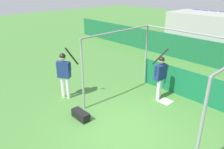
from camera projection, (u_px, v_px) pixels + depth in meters
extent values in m
plane|color=#477F38|center=(123.00, 130.00, 6.73)|extent=(60.00, 60.00, 0.00)
cube|color=navy|center=(179.00, 33.00, 13.22)|extent=(0.45, 0.40, 0.10)
cube|color=navy|center=(181.00, 28.00, 13.24)|extent=(0.45, 0.06, 0.40)
cube|color=navy|center=(187.00, 34.00, 12.85)|extent=(0.45, 0.40, 0.10)
cube|color=navy|center=(189.00, 30.00, 12.87)|extent=(0.45, 0.06, 0.40)
cube|color=navy|center=(196.00, 36.00, 12.48)|extent=(0.45, 0.40, 0.10)
cube|color=navy|center=(198.00, 31.00, 12.50)|extent=(0.45, 0.06, 0.40)
cube|color=navy|center=(205.00, 37.00, 12.11)|extent=(0.45, 0.40, 0.10)
cube|color=navy|center=(208.00, 33.00, 12.13)|extent=(0.45, 0.06, 0.40)
cube|color=navy|center=(215.00, 39.00, 11.74)|extent=(0.45, 0.40, 0.10)
cube|color=navy|center=(217.00, 34.00, 11.76)|extent=(0.45, 0.06, 0.40)
cube|color=navy|center=(187.00, 24.00, 13.57)|extent=(0.45, 0.40, 0.10)
cube|color=navy|center=(188.00, 20.00, 13.59)|extent=(0.45, 0.06, 0.40)
cube|color=navy|center=(195.00, 26.00, 13.20)|extent=(0.45, 0.40, 0.10)
cube|color=navy|center=(197.00, 21.00, 13.22)|extent=(0.45, 0.06, 0.40)
cube|color=navy|center=(204.00, 27.00, 12.83)|extent=(0.45, 0.40, 0.10)
cube|color=navy|center=(206.00, 22.00, 12.85)|extent=(0.45, 0.06, 0.40)
cube|color=navy|center=(213.00, 28.00, 12.46)|extent=(0.45, 0.40, 0.10)
cube|color=navy|center=(215.00, 24.00, 12.48)|extent=(0.45, 0.06, 0.40)
cube|color=navy|center=(223.00, 29.00, 12.09)|extent=(0.45, 0.40, 0.10)
cube|color=navy|center=(194.00, 17.00, 13.92)|extent=(0.45, 0.40, 0.10)
cube|color=navy|center=(196.00, 13.00, 13.94)|extent=(0.45, 0.06, 0.40)
cube|color=navy|center=(202.00, 17.00, 13.55)|extent=(0.45, 0.40, 0.10)
cube|color=navy|center=(204.00, 13.00, 13.57)|extent=(0.45, 0.06, 0.40)
cube|color=navy|center=(211.00, 18.00, 13.18)|extent=(0.45, 0.40, 0.10)
cube|color=navy|center=(213.00, 14.00, 13.20)|extent=(0.45, 0.06, 0.40)
cube|color=navy|center=(220.00, 19.00, 12.81)|extent=(0.45, 0.40, 0.10)
cube|color=navy|center=(222.00, 15.00, 12.83)|extent=(0.45, 0.06, 0.40)
cylinder|color=gray|center=(83.00, 76.00, 7.42)|extent=(0.07, 0.07, 2.56)
cylinder|color=gray|center=(200.00, 132.00, 4.60)|extent=(0.07, 0.07, 2.56)
cylinder|color=gray|center=(146.00, 55.00, 9.59)|extent=(0.07, 0.07, 2.56)
cylinder|color=gray|center=(119.00, 31.00, 8.01)|extent=(0.06, 3.43, 0.06)
cylinder|color=gray|center=(195.00, 33.00, 7.68)|extent=(4.19, 0.06, 0.06)
cube|color=#14663D|center=(187.00, 85.00, 8.44)|extent=(4.12, 0.03, 1.13)
cube|color=white|center=(166.00, 101.00, 8.36)|extent=(0.44, 0.44, 0.02)
cylinder|color=white|center=(158.00, 90.00, 8.33)|extent=(0.14, 0.14, 0.82)
cylinder|color=white|center=(160.00, 88.00, 8.55)|extent=(0.14, 0.14, 0.82)
cube|color=navy|center=(161.00, 72.00, 8.17)|extent=(0.26, 0.51, 0.58)
sphere|color=tan|center=(162.00, 61.00, 7.99)|extent=(0.21, 0.21, 0.21)
sphere|color=black|center=(162.00, 59.00, 7.98)|extent=(0.22, 0.22, 0.22)
cylinder|color=navy|center=(155.00, 70.00, 8.00)|extent=(0.08, 0.08, 0.32)
cylinder|color=navy|center=(164.00, 67.00, 8.30)|extent=(0.08, 0.08, 0.32)
cylinder|color=black|center=(160.00, 56.00, 8.36)|extent=(0.24, 0.73, 0.54)
sphere|color=black|center=(166.00, 65.00, 8.17)|extent=(0.08, 0.08, 0.08)
cylinder|color=white|center=(63.00, 87.00, 8.53)|extent=(0.18, 0.18, 0.88)
cylinder|color=white|center=(68.00, 88.00, 8.47)|extent=(0.18, 0.18, 0.88)
cube|color=navy|center=(64.00, 70.00, 8.21)|extent=(0.53, 0.44, 0.62)
sphere|color=tan|center=(63.00, 58.00, 8.03)|extent=(0.22, 0.22, 0.22)
sphere|color=black|center=(63.00, 56.00, 8.01)|extent=(0.23, 0.23, 0.23)
cylinder|color=navy|center=(58.00, 65.00, 8.25)|extent=(0.10, 0.10, 0.34)
cylinder|color=navy|center=(70.00, 66.00, 8.13)|extent=(0.10, 0.10, 0.34)
cylinder|color=black|center=(72.00, 56.00, 7.90)|extent=(0.13, 0.57, 0.77)
sphere|color=black|center=(68.00, 64.00, 8.19)|extent=(0.08, 0.08, 0.08)
cube|color=black|center=(81.00, 115.00, 7.26)|extent=(0.70, 0.28, 0.28)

